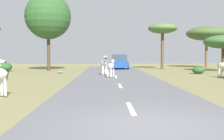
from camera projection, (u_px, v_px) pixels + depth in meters
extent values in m
plane|color=olive|center=(148.00, 128.00, 6.22)|extent=(90.00, 90.00, 0.00)
cube|color=slate|center=(139.00, 127.00, 6.22)|extent=(6.00, 64.00, 0.05)
cube|color=silver|center=(131.00, 108.00, 8.21)|extent=(0.16, 2.00, 0.01)
cube|color=silver|center=(120.00, 86.00, 14.20)|extent=(0.16, 2.00, 0.01)
cube|color=silver|center=(116.00, 77.00, 20.19)|extent=(0.16, 2.00, 0.01)
cube|color=silver|center=(113.00, 72.00, 26.17)|extent=(0.16, 2.00, 0.01)
cube|color=silver|center=(112.00, 68.00, 32.16)|extent=(0.16, 2.00, 0.01)
ellipsoid|color=silver|center=(104.00, 63.00, 21.94)|extent=(0.65, 1.21, 0.54)
cylinder|color=silver|center=(103.00, 70.00, 21.58)|extent=(0.13, 0.13, 0.78)
cylinder|color=#28231E|center=(103.00, 75.00, 21.60)|extent=(0.15, 0.15, 0.05)
cylinder|color=silver|center=(106.00, 70.00, 21.63)|extent=(0.13, 0.13, 0.78)
cylinder|color=#28231E|center=(106.00, 75.00, 21.65)|extent=(0.15, 0.15, 0.05)
cylinder|color=silver|center=(102.00, 70.00, 22.31)|extent=(0.13, 0.13, 0.78)
cylinder|color=#28231E|center=(102.00, 74.00, 22.33)|extent=(0.15, 0.15, 0.05)
cylinder|color=silver|center=(105.00, 70.00, 22.37)|extent=(0.13, 0.13, 0.78)
cylinder|color=#28231E|center=(105.00, 74.00, 22.39)|extent=(0.15, 0.15, 0.05)
cylinder|color=silver|center=(105.00, 60.00, 21.38)|extent=(0.27, 0.44, 0.46)
cube|color=black|center=(105.00, 59.00, 21.38)|extent=(0.11, 0.38, 0.32)
ellipsoid|color=silver|center=(106.00, 58.00, 21.11)|extent=(0.29, 0.53, 0.25)
ellipsoid|color=black|center=(106.00, 58.00, 20.91)|extent=(0.17, 0.20, 0.15)
cone|color=silver|center=(104.00, 56.00, 21.21)|extent=(0.11, 0.11, 0.15)
cone|color=silver|center=(106.00, 56.00, 21.24)|extent=(0.11, 0.11, 0.15)
cylinder|color=black|center=(103.00, 64.00, 22.51)|extent=(0.07, 0.17, 0.46)
cylinder|color=silver|center=(2.00, 88.00, 10.82)|extent=(0.15, 0.15, 0.75)
cylinder|color=#28231E|center=(2.00, 96.00, 10.84)|extent=(0.18, 0.18, 0.05)
cylinder|color=silver|center=(5.00, 88.00, 10.64)|extent=(0.15, 0.15, 0.75)
cylinder|color=#28231E|center=(5.00, 97.00, 10.66)|extent=(0.18, 0.18, 0.05)
cylinder|color=black|center=(8.00, 76.00, 10.85)|extent=(0.13, 0.14, 0.44)
ellipsoid|color=silver|center=(2.00, 62.00, 16.92)|extent=(0.48, 0.29, 0.22)
ellipsoid|color=black|center=(5.00, 62.00, 16.96)|extent=(0.18, 0.16, 0.13)
cone|color=silver|center=(0.00, 60.00, 16.82)|extent=(0.10, 0.10, 0.13)
cone|color=silver|center=(0.00, 60.00, 16.94)|extent=(0.10, 0.10, 0.13)
ellipsoid|color=silver|center=(224.00, 66.00, 19.79)|extent=(0.93, 1.11, 0.50)
cylinder|color=silver|center=(219.00, 73.00, 20.03)|extent=(0.15, 0.15, 0.71)
cylinder|color=#28231E|center=(219.00, 77.00, 20.05)|extent=(0.17, 0.17, 0.05)
cylinder|color=silver|center=(221.00, 73.00, 20.18)|extent=(0.15, 0.15, 0.71)
cylinder|color=#28231E|center=(221.00, 77.00, 20.20)|extent=(0.17, 0.17, 0.05)
cylinder|color=black|center=(218.00, 67.00, 20.23)|extent=(0.11, 0.14, 0.42)
ellipsoid|color=silver|center=(111.00, 66.00, 19.39)|extent=(0.66, 1.02, 0.45)
cylinder|color=silver|center=(113.00, 73.00, 19.69)|extent=(0.12, 0.12, 0.65)
cylinder|color=#28231E|center=(113.00, 77.00, 19.70)|extent=(0.14, 0.14, 0.04)
cylinder|color=silver|center=(110.00, 73.00, 19.76)|extent=(0.12, 0.12, 0.65)
cylinder|color=#28231E|center=(110.00, 77.00, 19.77)|extent=(0.14, 0.14, 0.04)
cylinder|color=silver|center=(111.00, 73.00, 19.09)|extent=(0.12, 0.12, 0.65)
cylinder|color=#28231E|center=(111.00, 78.00, 19.11)|extent=(0.14, 0.14, 0.04)
cylinder|color=silver|center=(108.00, 73.00, 19.16)|extent=(0.12, 0.12, 0.65)
cylinder|color=#28231E|center=(108.00, 77.00, 19.18)|extent=(0.14, 0.14, 0.04)
cylinder|color=silver|center=(112.00, 63.00, 19.82)|extent=(0.27, 0.38, 0.38)
cube|color=black|center=(112.00, 62.00, 19.81)|extent=(0.13, 0.31, 0.26)
ellipsoid|color=silver|center=(113.00, 61.00, 20.02)|extent=(0.30, 0.45, 0.21)
ellipsoid|color=black|center=(114.00, 61.00, 20.18)|extent=(0.16, 0.18, 0.12)
cone|color=silver|center=(114.00, 60.00, 19.90)|extent=(0.10, 0.10, 0.12)
cone|color=silver|center=(112.00, 60.00, 19.93)|extent=(0.10, 0.10, 0.12)
cylinder|color=black|center=(109.00, 68.00, 18.95)|extent=(0.08, 0.14, 0.38)
cube|color=#1E479E|center=(119.00, 64.00, 31.71)|extent=(2.02, 4.29, 0.80)
cube|color=#334751|center=(119.00, 58.00, 31.47)|extent=(1.75, 2.28, 0.76)
cube|color=black|center=(117.00, 65.00, 33.88)|extent=(1.72, 0.25, 0.24)
cylinder|color=black|center=(125.00, 65.00, 33.14)|extent=(0.26, 0.69, 0.68)
cylinder|color=black|center=(111.00, 65.00, 33.00)|extent=(0.26, 0.69, 0.68)
cylinder|color=black|center=(128.00, 66.00, 30.45)|extent=(0.26, 0.69, 0.68)
cylinder|color=black|center=(113.00, 66.00, 30.31)|extent=(0.26, 0.69, 0.68)
cylinder|color=#4C3823|center=(49.00, 53.00, 28.30)|extent=(0.34, 0.34, 3.93)
sphere|color=#2D5628|center=(48.00, 16.00, 28.07)|extent=(4.95, 4.95, 4.95)
cylinder|color=brown|center=(206.00, 54.00, 34.90)|extent=(0.34, 0.34, 3.66)
ellipsoid|color=#425B2D|center=(207.00, 33.00, 34.74)|extent=(5.38, 5.38, 1.88)
cylinder|color=brown|center=(162.00, 51.00, 31.39)|extent=(0.35, 0.35, 4.31)
ellipsoid|color=#4C7038|center=(163.00, 28.00, 31.22)|extent=(3.51, 3.51, 1.23)
cylinder|color=#4C3823|center=(223.00, 60.00, 27.09)|extent=(0.30, 0.30, 2.40)
ellipsoid|color=#386633|center=(223.00, 42.00, 26.98)|extent=(3.99, 3.99, 1.40)
ellipsoid|color=#2D5628|center=(198.00, 70.00, 23.80)|extent=(1.14, 1.03, 0.69)
ellipsoid|color=#2D5628|center=(4.00, 67.00, 27.25)|extent=(1.56, 1.40, 0.94)
ellipsoid|color=gray|center=(60.00, 72.00, 24.40)|extent=(0.51, 0.37, 0.26)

